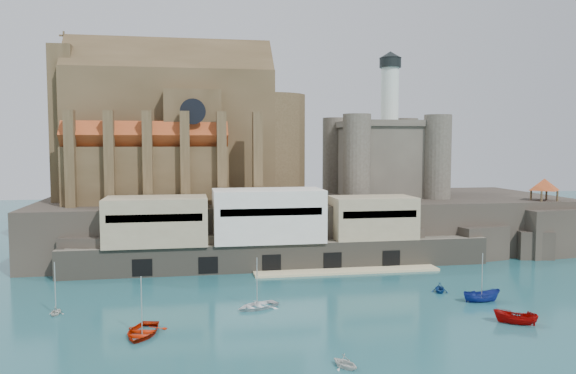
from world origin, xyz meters
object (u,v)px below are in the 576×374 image
Objects in this scene: church at (181,135)px; boat_2 at (481,302)px; boat_1 at (345,367)px; castle_keep at (383,155)px; boat_0 at (142,335)px; pavilion at (544,186)px.

boat_2 is at bearing -48.29° from church.
church is 66.74m from boat_1.
boat_1 is at bearing 128.39° from boat_2.
castle_keep is 67.77m from boat_1.
boat_0 is at bearing 117.69° from boat_1.
church reaches higher than boat_0.
castle_keep is 67.66m from boat_0.
boat_1 is 0.60× the size of boat_2.
castle_keep is at bearing -1.11° from church.
church is 40.39m from castle_keep.
boat_0 is 22.71m from boat_1.
church reaches higher than boat_2.
boat_2 is at bearing -92.07° from castle_keep.
boat_0 is at bearing 98.51° from boat_2.
pavilion is 1.27× the size of boat_2.
church is 68.65m from pavilion.
boat_2 reaches higher than boat_1.
pavilion is (66.13, -15.85, -9.40)m from church.
castle_keep is 4.54× the size of boat_0.
pavilion is 40.91m from boat_2.
boat_0 is at bearing -154.77° from pavilion.
boat_2 is (-27.46, -27.53, -12.73)m from pavilion.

